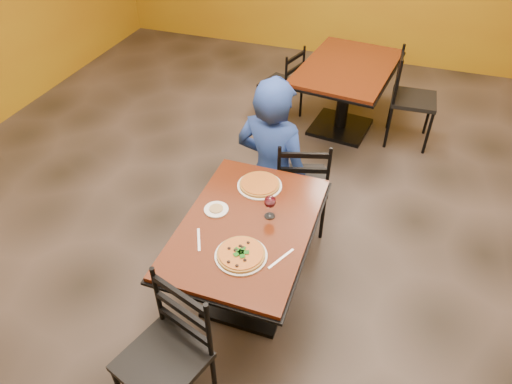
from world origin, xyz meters
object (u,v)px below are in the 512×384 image
at_px(diner, 273,153).
at_px(plate_far, 260,186).
at_px(wine_glass, 270,206).
at_px(chair_main_near, 162,362).
at_px(pizza_far, 260,184).
at_px(table_second, 346,82).
at_px(plate_main, 241,256).
at_px(pizza_main, 241,254).
at_px(chair_second_left, 281,85).
at_px(chair_main_far, 301,181).
at_px(table_main, 248,245).
at_px(side_plate, 216,210).
at_px(chair_second_right, 414,100).

height_order(diner, plate_far, diner).
bearing_deg(wine_glass, chair_main_near, -105.99).
relative_size(pizza_far, wine_glass, 1.56).
height_order(table_second, plate_far, plate_far).
bearing_deg(plate_main, plate_far, 99.22).
xyz_separation_m(diner, plate_main, (0.18, -1.19, 0.10)).
bearing_deg(plate_far, chair_main_near, -95.74).
bearing_deg(pizza_main, chair_main_near, -110.72).
distance_m(chair_second_left, plate_main, 2.87).
xyz_separation_m(chair_main_far, pizza_far, (-0.17, -0.52, 0.32)).
distance_m(chair_main_near, pizza_far, 1.31).
bearing_deg(plate_main, table_main, 102.47).
distance_m(table_second, plate_main, 2.80).
bearing_deg(chair_main_near, table_main, 97.05).
distance_m(pizza_main, side_plate, 0.44).
xyz_separation_m(table_main, pizza_main, (0.06, -0.27, 0.21)).
distance_m(chair_main_near, chair_main_far, 1.81).
distance_m(chair_main_far, diner, 0.32).
bearing_deg(chair_second_left, pizza_far, 29.59).
relative_size(chair_main_near, plate_main, 2.98).
bearing_deg(pizza_far, chair_main_far, 71.56).
height_order(chair_main_far, pizza_main, chair_main_far).
bearing_deg(table_main, chair_second_right, 70.62).
bearing_deg(chair_second_right, plate_main, 160.99).
height_order(chair_second_right, plate_far, chair_second_right).
relative_size(chair_second_left, diner, 0.64).
bearing_deg(diner, chair_second_left, -65.17).
xyz_separation_m(table_second, pizza_far, (-0.23, -2.14, 0.21)).
relative_size(table_second, pizza_far, 5.12).
relative_size(chair_main_far, side_plate, 5.62).
bearing_deg(diner, plate_far, 108.16).
bearing_deg(table_second, chair_main_far, -91.84).
bearing_deg(wine_glass, chair_second_right, 72.18).
relative_size(chair_main_far, pizza_main, 3.17).
height_order(table_main, chair_main_near, chair_main_near).
distance_m(chair_second_left, chair_second_right, 1.41).
bearing_deg(pizza_main, side_plate, 132.18).
xyz_separation_m(plate_main, wine_glass, (0.05, 0.38, 0.08)).
xyz_separation_m(table_second, plate_far, (-0.23, -2.14, 0.19)).
xyz_separation_m(plate_far, wine_glass, (0.16, -0.27, 0.08)).
height_order(table_main, chair_main_far, chair_main_far).
bearing_deg(pizza_far, chair_second_left, 102.62).
bearing_deg(diner, pizza_far, 108.16).
bearing_deg(chair_main_near, wine_glass, 92.12).
relative_size(table_second, wine_glass, 7.96).
bearing_deg(wine_glass, table_second, 88.38).
relative_size(table_second, plate_far, 4.62).
relative_size(plate_main, wine_glass, 1.72).
xyz_separation_m(chair_main_far, pizza_main, (-0.07, -1.17, 0.32)).
distance_m(table_main, plate_far, 0.43).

